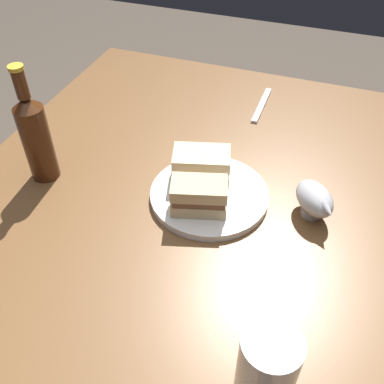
% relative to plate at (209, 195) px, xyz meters
% --- Properties ---
extents(ground_plane, '(6.00, 6.00, 0.00)m').
position_rel_plate_xyz_m(ground_plane, '(0.05, -0.06, -0.78)').
color(ground_plane, '#4C4238').
extents(dining_table, '(1.29, 0.97, 0.77)m').
position_rel_plate_xyz_m(dining_table, '(0.05, -0.06, -0.40)').
color(dining_table, brown).
rests_on(dining_table, ground).
extents(plate, '(0.25, 0.25, 0.02)m').
position_rel_plate_xyz_m(plate, '(0.00, 0.00, 0.00)').
color(plate, white).
rests_on(plate, dining_table).
extents(sandwich_half_left, '(0.11, 0.14, 0.07)m').
position_rel_plate_xyz_m(sandwich_half_left, '(-0.04, -0.03, 0.04)').
color(sandwich_half_left, beige).
rests_on(sandwich_half_left, plate).
extents(sandwich_half_right, '(0.09, 0.13, 0.07)m').
position_rel_plate_xyz_m(sandwich_half_right, '(0.05, -0.01, 0.04)').
color(sandwich_half_right, '#CCB284').
rests_on(sandwich_half_right, plate).
extents(potato_wedge_front, '(0.04, 0.05, 0.02)m').
position_rel_plate_xyz_m(potato_wedge_front, '(-0.01, -0.04, 0.02)').
color(potato_wedge_front, gold).
rests_on(potato_wedge_front, plate).
extents(potato_wedge_middle, '(0.03, 0.04, 0.02)m').
position_rel_plate_xyz_m(potato_wedge_middle, '(0.02, -0.04, 0.02)').
color(potato_wedge_middle, '#AD702D').
rests_on(potato_wedge_middle, plate).
extents(potato_wedge_back, '(0.06, 0.05, 0.01)m').
position_rel_plate_xyz_m(potato_wedge_back, '(0.00, -0.05, 0.02)').
color(potato_wedge_back, '#B77F33').
rests_on(potato_wedge_back, plate).
extents(potato_wedge_left_edge, '(0.03, 0.05, 0.02)m').
position_rel_plate_xyz_m(potato_wedge_left_edge, '(0.00, -0.05, 0.02)').
color(potato_wedge_left_edge, gold).
rests_on(potato_wedge_left_edge, plate).
extents(pint_glass, '(0.08, 0.08, 0.15)m').
position_rel_plate_xyz_m(pint_glass, '(0.37, 0.20, 0.06)').
color(pint_glass, white).
rests_on(pint_glass, dining_table).
extents(gravy_boat, '(0.12, 0.11, 0.07)m').
position_rel_plate_xyz_m(gravy_boat, '(-0.02, 0.21, 0.03)').
color(gravy_boat, '#B7B7BC').
rests_on(gravy_boat, dining_table).
extents(cider_bottle, '(0.06, 0.06, 0.27)m').
position_rel_plate_xyz_m(cider_bottle, '(0.05, -0.37, 0.10)').
color(cider_bottle, '#47230F').
rests_on(cider_bottle, dining_table).
extents(fork, '(0.18, 0.02, 0.01)m').
position_rel_plate_xyz_m(fork, '(-0.40, 0.02, -0.00)').
color(fork, silver).
rests_on(fork, dining_table).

